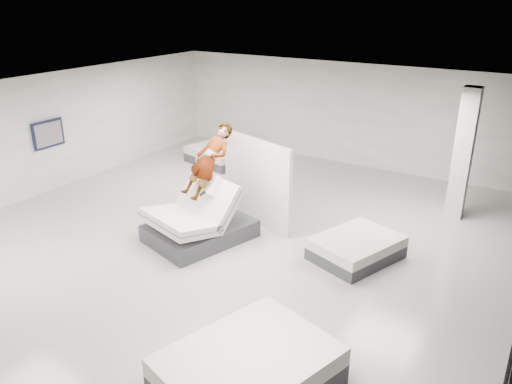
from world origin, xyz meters
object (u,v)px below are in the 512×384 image
divider_panel (257,182)px  flat_bed_left_far (219,155)px  column (463,154)px  flat_bed_right_far (356,248)px  wall_poster (48,134)px  remote (203,193)px  person (209,177)px  flat_bed_right_near (248,372)px  hero_bed (198,222)px

divider_panel → flat_bed_left_far: (-3.44, 3.20, -0.78)m
flat_bed_left_far → column: 7.54m
flat_bed_right_far → wall_poster: wall_poster is taller
flat_bed_left_far → column: size_ratio=0.67×
flat_bed_right_far → wall_poster: size_ratio=2.17×
remote → wall_poster: bearing=-168.0°
person → remote: 0.47m
remote → wall_poster: (-5.55, 0.41, 0.42)m
flat_bed_right_near → flat_bed_left_far: 10.09m
hero_bed → divider_panel: (0.63, 1.47, 0.61)m
wall_poster → flat_bed_right_far: bearing=4.7°
column → person: bearing=-138.3°
remote → column: size_ratio=0.04×
flat_bed_right_near → wall_poster: wall_poster is taller
hero_bed → flat_bed_right_far: hero_bed is taller
divider_panel → flat_bed_right_far: (2.69, -0.41, -0.80)m
flat_bed_right_near → wall_poster: bearing=157.6°
wall_poster → column: bearing=21.9°
divider_panel → column: column is taller
remote → column: 6.23m
remote → flat_bed_left_far: 5.69m
hero_bed → column: size_ratio=0.80×
flat_bed_right_near → hero_bed: bearing=136.3°
flat_bed_right_far → column: size_ratio=0.65×
flat_bed_right_near → column: (1.18, 7.62, 1.29)m
flat_bed_right_far → flat_bed_right_near: (0.10, -4.32, 0.08)m
flat_bed_right_near → wall_poster: size_ratio=2.81×
divider_panel → flat_bed_right_near: bearing=-41.6°
flat_bed_left_far → column: column is taller
remote → flat_bed_right_near: 4.62m
person → flat_bed_right_near: (3.32, -3.61, -1.09)m
hero_bed → person: 1.03m
column → flat_bed_right_near: bearing=-98.8°
person → wall_poster: 5.44m
flat_bed_right_near → flat_bed_left_far: flat_bed_right_near is taller
column → wall_poster: column is taller
remote → divider_panel: size_ratio=0.06×
hero_bed → flat_bed_right_near: bearing=-43.7°
divider_panel → remote: bearing=-87.4°
person → flat_bed_right_far: 3.50m
hero_bed → wall_poster: wall_poster is taller
flat_bed_right_near → person: bearing=132.6°
hero_bed → person: (0.10, 0.34, 0.97)m
remote → flat_bed_right_far: remote is taller
column → wall_poster: (-9.93, -4.00, 0.00)m
remote → divider_panel: 1.59m
person → column: column is taller
flat_bed_right_near → divider_panel: bearing=120.5°
hero_bed → flat_bed_right_far: 3.49m
flat_bed_right_near → flat_bed_right_far: bearing=91.3°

